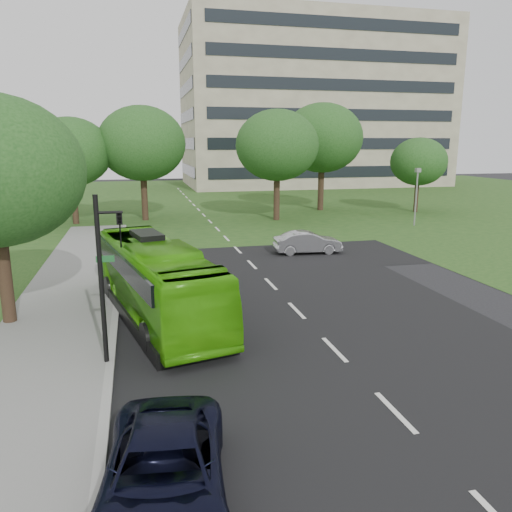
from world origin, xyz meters
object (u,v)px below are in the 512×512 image
(tree_park_d, at_px, (322,138))
(bus, at_px, (156,280))
(office_building, at_px, (312,105))
(sedan, at_px, (308,242))
(suv, at_px, (164,473))
(tree_park_a, at_px, (71,152))
(camera_pole, at_px, (417,189))
(tree_park_e, at_px, (419,162))
(tree_park_c, at_px, (277,146))
(tree_park_b, at_px, (142,144))
(traffic_light, at_px, (106,268))

(tree_park_d, xyz_separation_m, bus, (-17.43, -28.24, -5.59))
(office_building, distance_m, bus, 66.25)
(sedan, xyz_separation_m, suv, (-9.84, -20.15, 0.01))
(tree_park_a, height_order, camera_pole, tree_park_a)
(office_building, distance_m, camera_pole, 43.43)
(tree_park_e, relative_size, suv, 1.43)
(tree_park_a, relative_size, bus, 0.82)
(tree_park_c, distance_m, bus, 26.07)
(bus, relative_size, suv, 2.14)
(tree_park_e, distance_m, camera_pole, 8.86)
(office_building, height_order, tree_park_b, office_building)
(tree_park_c, bearing_deg, suv, -109.15)
(office_building, distance_m, tree_park_e, 35.43)
(traffic_light, bearing_deg, tree_park_b, 89.76)
(office_building, distance_m, traffic_light, 70.39)
(tree_park_a, height_order, tree_park_b, tree_park_b)
(office_building, bearing_deg, tree_park_a, -133.74)
(bus, relative_size, camera_pole, 2.29)
(tree_park_d, xyz_separation_m, camera_pole, (4.05, -10.92, -4.07))
(tree_park_a, height_order, tree_park_d, tree_park_d)
(tree_park_d, relative_size, camera_pole, 2.25)
(tree_park_c, bearing_deg, traffic_light, -115.41)
(bus, xyz_separation_m, suv, (-0.34, -10.68, -0.79))
(tree_park_d, distance_m, suv, 43.25)
(office_building, xyz_separation_m, tree_park_d, (-10.03, -31.04, -5.43))
(bus, height_order, traffic_light, traffic_light)
(tree_park_b, height_order, tree_park_c, tree_park_b)
(tree_park_c, xyz_separation_m, tree_park_d, (6.09, 5.28, 0.67))
(tree_park_b, distance_m, tree_park_c, 11.50)
(office_building, relative_size, tree_park_a, 4.61)
(tree_park_c, bearing_deg, office_building, 66.07)
(tree_park_e, distance_m, sedan, 22.84)
(tree_park_a, relative_size, tree_park_c, 0.92)
(bus, bearing_deg, tree_park_c, 50.56)
(tree_park_a, bearing_deg, traffic_light, -82.07)
(traffic_light, bearing_deg, camera_pole, 46.00)
(tree_park_a, distance_m, camera_pole, 28.20)
(sedan, bearing_deg, tree_park_a, 49.02)
(tree_park_e, bearing_deg, camera_pole, -121.41)
(tree_park_c, bearing_deg, camera_pole, -29.08)
(sedan, bearing_deg, tree_park_e, -42.78)
(bus, distance_m, camera_pole, 27.63)
(tree_park_d, bearing_deg, suv, -114.54)
(tree_park_c, relative_size, traffic_light, 1.81)
(tree_park_e, height_order, bus, tree_park_e)
(suv, bearing_deg, office_building, 75.37)
(tree_park_a, height_order, traffic_light, tree_park_a)
(tree_park_a, xyz_separation_m, tree_park_d, (23.00, 3.47, 1.17))
(sedan, xyz_separation_m, traffic_light, (-11.04, -13.63, 2.39))
(bus, height_order, camera_pole, camera_pole)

